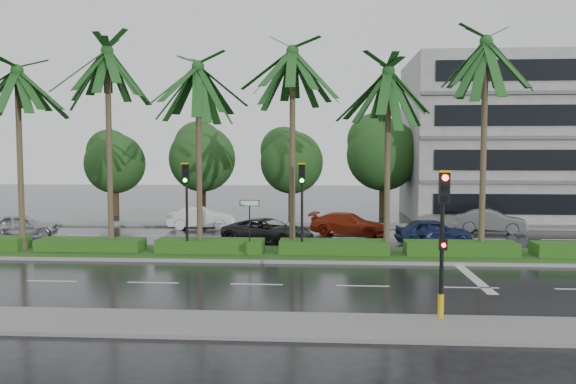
# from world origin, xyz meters

# --- Properties ---
(ground) EXTENTS (120.00, 120.00, 0.00)m
(ground) POSITION_xyz_m (0.00, 0.00, 0.00)
(ground) COLOR black
(ground) RESTS_ON ground
(near_sidewalk) EXTENTS (40.00, 2.40, 0.12)m
(near_sidewalk) POSITION_xyz_m (0.00, -10.20, 0.06)
(near_sidewalk) COLOR slate
(near_sidewalk) RESTS_ON ground
(far_sidewalk) EXTENTS (40.00, 2.00, 0.12)m
(far_sidewalk) POSITION_xyz_m (0.00, 12.00, 0.06)
(far_sidewalk) COLOR slate
(far_sidewalk) RESTS_ON ground
(median) EXTENTS (36.00, 4.00, 0.15)m
(median) POSITION_xyz_m (0.00, 1.00, 0.08)
(median) COLOR gray
(median) RESTS_ON ground
(hedge) EXTENTS (35.20, 1.40, 0.60)m
(hedge) POSITION_xyz_m (0.00, 1.00, 0.45)
(hedge) COLOR #204E16
(hedge) RESTS_ON median
(lane_markings) EXTENTS (34.00, 13.06, 0.01)m
(lane_markings) POSITION_xyz_m (3.04, -0.43, 0.01)
(lane_markings) COLOR silver
(lane_markings) RESTS_ON ground
(palm_row) EXTENTS (26.30, 4.20, 10.81)m
(palm_row) POSITION_xyz_m (-1.25, 1.02, 8.78)
(palm_row) COLOR #483929
(palm_row) RESTS_ON median
(signal_near) EXTENTS (0.34, 0.45, 4.36)m
(signal_near) POSITION_xyz_m (6.00, -9.39, 2.50)
(signal_near) COLOR black
(signal_near) RESTS_ON near_sidewalk
(signal_median_left) EXTENTS (0.34, 0.42, 4.36)m
(signal_median_left) POSITION_xyz_m (-4.00, 0.30, 3.00)
(signal_median_left) COLOR black
(signal_median_left) RESTS_ON median
(signal_median_right) EXTENTS (0.34, 0.42, 4.36)m
(signal_median_right) POSITION_xyz_m (1.50, 0.30, 3.00)
(signal_median_right) COLOR black
(signal_median_right) RESTS_ON median
(street_sign) EXTENTS (0.95, 0.09, 2.60)m
(street_sign) POSITION_xyz_m (-1.00, 0.48, 2.12)
(street_sign) COLOR black
(street_sign) RESTS_ON median
(bg_trees) EXTENTS (32.77, 5.55, 8.02)m
(bg_trees) POSITION_xyz_m (0.46, 17.59, 4.73)
(bg_trees) COLOR #342118
(bg_trees) RESTS_ON ground
(building) EXTENTS (16.00, 10.00, 12.00)m
(building) POSITION_xyz_m (17.00, 18.00, 6.00)
(building) COLOR gray
(building) RESTS_ON ground
(car_silver) EXTENTS (2.87, 4.37, 1.38)m
(car_silver) POSITION_xyz_m (-15.39, 6.10, 0.69)
(car_silver) COLOR #A9ADB1
(car_silver) RESTS_ON ground
(car_white) EXTENTS (1.88, 4.46, 1.43)m
(car_white) POSITION_xyz_m (-5.50, 10.26, 0.72)
(car_white) COLOR white
(car_white) RESTS_ON ground
(car_darkgrey) EXTENTS (3.92, 5.53, 1.40)m
(car_darkgrey) POSITION_xyz_m (-0.50, 4.34, 0.70)
(car_darkgrey) COLOR black
(car_darkgrey) RESTS_ON ground
(car_red) EXTENTS (2.94, 4.95, 1.35)m
(car_red) POSITION_xyz_m (4.00, 8.14, 0.67)
(car_red) COLOR maroon
(car_red) RESTS_ON ground
(car_blue) EXTENTS (1.98, 4.22, 1.40)m
(car_blue) POSITION_xyz_m (8.50, 4.99, 0.70)
(car_blue) COLOR #19234C
(car_blue) RESTS_ON ground
(car_grey) EXTENTS (2.57, 4.52, 1.41)m
(car_grey) POSITION_xyz_m (13.00, 9.93, 0.70)
(car_grey) COLOR slate
(car_grey) RESTS_ON ground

